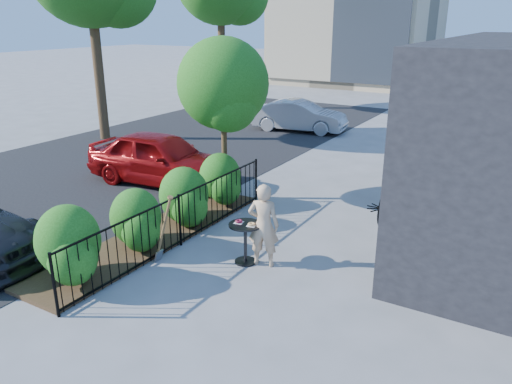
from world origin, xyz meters
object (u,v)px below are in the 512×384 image
Objects in this scene: car_red at (161,158)px; car_silver at (299,116)px; cafe_table at (245,236)px; shovel at (163,233)px; patio_tree at (224,90)px; woman at (264,225)px.

car_silver is (0.29, 8.09, -0.10)m from car_red.
shovel reaches higher than cafe_table.
patio_tree reaches higher than woman.
car_red reaches higher than cafe_table.
car_red is (-2.26, 0.17, -2.04)m from patio_tree.
cafe_table is 0.52× the size of woman.
woman is at bearing 16.25° from cafe_table.
shovel is 0.38× the size of car_silver.
patio_tree is at bearing -98.83° from car_red.
car_red is (-4.86, 2.79, -0.07)m from woman.
woman reaches higher than shovel.
cafe_table is 1.52m from shovel.
woman is 1.87m from shovel.
car_silver is (-4.57, 10.88, -0.17)m from woman.
patio_tree is 4.72× the size of cafe_table.
car_silver is at bearing -6.66° from car_red.
woman is 0.42× the size of car_silver.
woman is at bearing -124.55° from car_red.
cafe_table is 5.37m from car_red.
car_silver is at bearing 103.47° from patio_tree.
car_red is at bearing 147.42° from cafe_table.
patio_tree reaches higher than car_silver.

